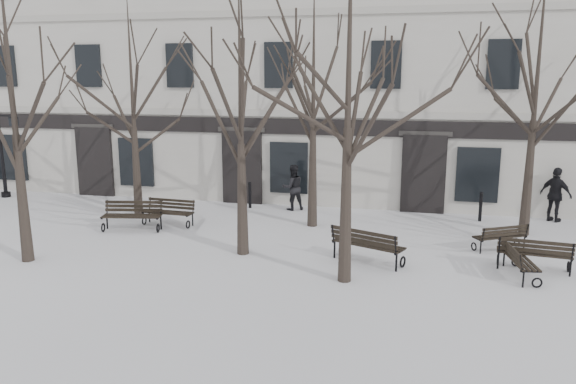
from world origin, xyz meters
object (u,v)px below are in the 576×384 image
(tree_0, at_px, (9,68))
(tree_1, at_px, (240,87))
(bench_1, at_px, (367,244))
(bench_5, at_px, (518,260))
(bench_2, at_px, (534,253))
(tree_2, at_px, (349,46))
(bench_0, at_px, (132,215))
(bench_4, at_px, (501,236))
(bench_3, at_px, (169,211))
(lamp_post, at_px, (6,148))

(tree_0, relative_size, tree_1, 1.10)
(bench_1, relative_size, bench_5, 1.22)
(tree_1, relative_size, bench_2, 3.99)
(tree_2, height_order, bench_1, tree_2)
(tree_1, height_order, bench_1, tree_1)
(bench_2, bearing_deg, tree_0, 16.19)
(bench_0, height_order, bench_4, bench_0)
(bench_2, distance_m, bench_3, 11.48)
(bench_3, height_order, bench_5, bench_3)
(bench_1, height_order, bench_5, bench_1)
(bench_2, bearing_deg, tree_1, 8.99)
(bench_2, bearing_deg, lamp_post, -6.89)
(bench_5, bearing_deg, bench_3, 67.50)
(tree_2, height_order, bench_3, tree_2)
(bench_0, bearing_deg, lamp_post, 143.90)
(bench_3, bearing_deg, bench_0, -131.02)
(bench_4, relative_size, lamp_post, 0.46)
(bench_5, relative_size, lamp_post, 0.48)
(tree_0, distance_m, bench_5, 13.95)
(tree_2, relative_size, bench_3, 5.09)
(bench_5, bearing_deg, lamp_post, 65.95)
(bench_2, xyz_separation_m, bench_5, (-0.47, -0.51, -0.05))
(bench_0, xyz_separation_m, lamp_post, (-7.49, 3.51, 1.54))
(bench_0, bearing_deg, tree_0, -121.59)
(bench_2, bearing_deg, bench_1, 11.48)
(tree_2, xyz_separation_m, bench_5, (4.26, 1.31, -5.24))
(tree_0, height_order, bench_1, tree_0)
(bench_1, bearing_deg, bench_5, -159.11)
(bench_2, height_order, bench_4, bench_2)
(tree_1, xyz_separation_m, bench_5, (7.38, -0.21, -4.27))
(bench_2, xyz_separation_m, bench_3, (-11.27, 2.16, -0.02))
(tree_1, relative_size, bench_3, 4.22)
(bench_1, bearing_deg, bench_3, 3.34)
(lamp_post, bearing_deg, bench_0, -25.13)
(bench_4, distance_m, bench_5, 2.19)
(tree_2, distance_m, lamp_post, 16.71)
(tree_2, bearing_deg, lamp_post, 156.14)
(tree_2, relative_size, bench_2, 4.81)
(bench_0, xyz_separation_m, bench_5, (11.69, -1.78, -0.07))
(bench_5, bearing_deg, tree_0, 88.91)
(bench_5, bearing_deg, bench_2, -51.34)
(bench_2, distance_m, lamp_post, 20.28)
(tree_0, bearing_deg, bench_1, 11.57)
(tree_0, xyz_separation_m, bench_3, (2.20, 4.39, -4.73))
(bench_0, height_order, bench_2, bench_0)
(tree_0, xyz_separation_m, bench_5, (13.00, 1.72, -4.76))
(tree_0, height_order, bench_5, tree_0)
(tree_0, height_order, bench_4, tree_0)
(tree_0, distance_m, tree_2, 8.77)
(tree_1, relative_size, bench_5, 4.43)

